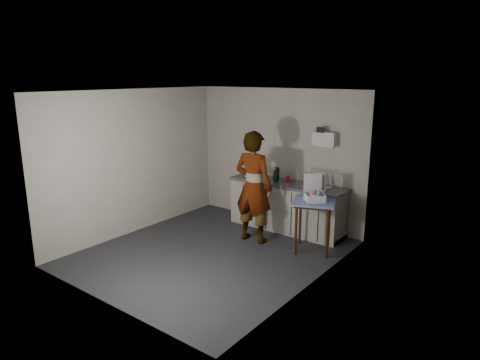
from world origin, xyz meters
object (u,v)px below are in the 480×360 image
Objects in this scene: kitchen_counter at (287,208)px; soda_can at (288,179)px; dark_bottle at (277,174)px; bakery_box at (314,195)px; soap_bottle at (276,174)px; standing_man at (254,187)px; dish_rack at (317,184)px; side_table at (314,207)px; paper_towel at (247,170)px.

soda_can is (0.00, 0.01, 0.54)m from kitchen_counter.
bakery_box is at bearing -30.59° from dark_bottle.
soda_can is at bearing 81.18° from kitchen_counter.
standing_man is at bearing -86.19° from soap_bottle.
standing_man is (-0.18, -0.82, 0.54)m from kitchen_counter.
standing_man is 4.55× the size of bakery_box.
dish_rack reaches higher than soda_can.
kitchen_counter is at bearing 9.75° from soap_bottle.
soda_can is at bearing 123.24° from side_table.
soda_can reaches higher than side_table.
kitchen_counter is 1.15× the size of standing_man.
kitchen_counter is 5.00× the size of dish_rack.
standing_man is 4.33× the size of dish_rack.
kitchen_counter is 0.66m from dark_bottle.
dark_bottle reaches higher than kitchen_counter.
side_table is 3.05× the size of paper_towel.
paper_towel reaches higher than dark_bottle.
paper_towel is at bearing 142.00° from side_table.
side_table is 2.04× the size of bakery_box.
side_table is (0.87, -0.60, 0.33)m from kitchen_counter.
soap_bottle is 0.25m from soda_can.
dish_rack is (0.61, -0.01, 0.55)m from kitchen_counter.
side_table is 1.09m from standing_man.
soap_bottle is (-1.10, 0.56, 0.29)m from side_table.
bakery_box is (1.05, 0.21, -0.01)m from standing_man.
dish_rack is at bearing 70.44° from bakery_box.
bakery_box reaches higher than kitchen_counter.
soda_can is (0.18, 0.83, 0.00)m from standing_man.
bakery_box is (0.26, -0.61, -0.02)m from dish_rack.
bakery_box reaches higher than soda_can.
dark_bottle is at bearing 171.13° from soda_can.
paper_towel is at bearing -176.61° from dish_rack.
soap_bottle is (-0.05, 0.78, 0.07)m from standing_man.
standing_man is 6.81× the size of paper_towel.
soap_bottle reaches higher than side_table.
dish_rack is at bearing -1.65° from soda_can.
dark_bottle reaches higher than side_table.
kitchen_counter is 1.05m from paper_towel.
paper_towel is 0.64× the size of dish_rack.
dark_bottle is 0.56× the size of bakery_box.
soda_can is (-0.87, 0.61, 0.22)m from side_table.
kitchen_counter is 1.00m from standing_man.
paper_towel reaches higher than soap_bottle.
side_table is at bearing -30.21° from dark_bottle.
standing_man reaches higher than dark_bottle.
kitchen_counter is 2.58× the size of side_table.
paper_towel is at bearing -175.09° from soap_bottle.
soap_bottle is at bearing -78.20° from dark_bottle.
dish_rack is (0.61, -0.02, 0.01)m from soda_can.
dark_bottle is (-0.25, 0.04, 0.06)m from soda_can.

